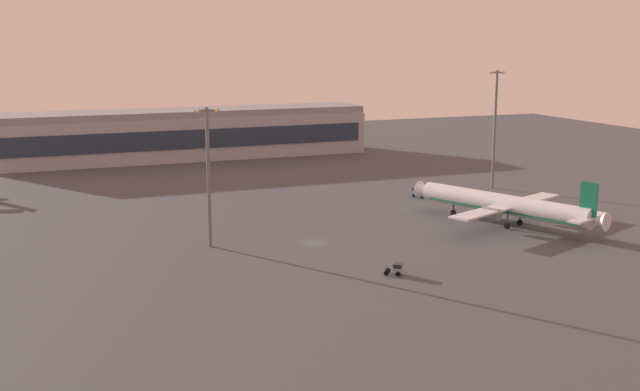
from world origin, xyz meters
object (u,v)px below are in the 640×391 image
at_px(apron_light_west, 208,169).
at_px(airplane_far_stand, 505,205).
at_px(cargo_loader, 420,193).
at_px(pushback_tug, 397,269).
at_px(apron_light_east, 495,123).

bearing_deg(apron_light_west, airplane_far_stand, -5.78).
height_order(cargo_loader, apron_light_west, apron_light_west).
xyz_separation_m(airplane_far_stand, pushback_tug, (-38.57, -23.79, -3.48)).
relative_size(airplane_far_stand, pushback_tug, 12.64).
distance_m(apron_light_east, apron_light_west, 91.37).
height_order(airplane_far_stand, cargo_loader, airplane_far_stand).
bearing_deg(pushback_tug, airplane_far_stand, 158.09).
relative_size(airplane_far_stand, apron_light_west, 1.65).
bearing_deg(pushback_tug, apron_light_east, 171.71).
relative_size(pushback_tug, apron_light_east, 0.11).
bearing_deg(apron_light_west, cargo_loader, 23.96).
bearing_deg(apron_light_east, cargo_loader, -171.24).
bearing_deg(airplane_far_stand, apron_light_east, 37.12).
bearing_deg(cargo_loader, apron_light_east, -9.82).
xyz_separation_m(pushback_tug, apron_light_east, (60.70, 61.32, 16.67)).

